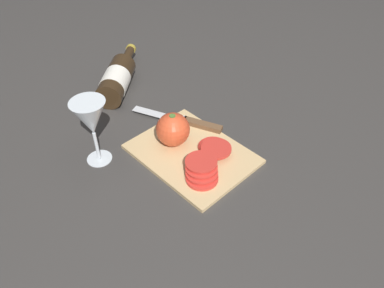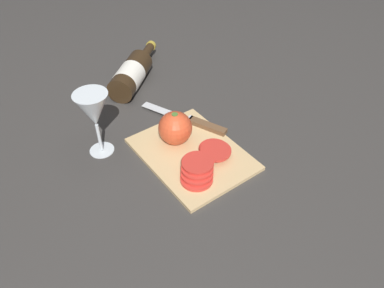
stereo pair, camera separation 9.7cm
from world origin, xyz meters
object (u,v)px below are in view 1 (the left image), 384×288
object	(u,v)px
tomato_slice_stack_far	(215,148)
wine_bottle	(117,79)
knife	(193,123)
whole_tomato	(173,129)
wine_glass	(91,120)
tomato_slice_stack_near	(202,170)

from	to	relation	value
tomato_slice_stack_far	wine_bottle	bearing A→B (deg)	-179.74
wine_bottle	knife	distance (m)	0.31
wine_bottle	whole_tomato	xyz separation A→B (m)	(0.33, -0.05, 0.01)
wine_glass	wine_bottle	bearing A→B (deg)	135.54
wine_bottle	whole_tomato	bearing A→B (deg)	-9.09
wine_bottle	tomato_slice_stack_near	world-z (taller)	wine_bottle
wine_glass	tomato_slice_stack_far	distance (m)	0.32
tomato_slice_stack_near	tomato_slice_stack_far	size ratio (longest dim) A/B	1.05
wine_glass	whole_tomato	bearing A→B (deg)	61.46
tomato_slice_stack_near	knife	bearing A→B (deg)	141.61
wine_bottle	tomato_slice_stack_near	xyz separation A→B (m)	(0.47, -0.08, -0.02)
wine_glass	tomato_slice_stack_far	bearing A→B (deg)	49.45
whole_tomato	tomato_slice_stack_far	world-z (taller)	whole_tomato
whole_tomato	knife	xyz separation A→B (m)	(-0.02, 0.09, -0.04)
wine_glass	tomato_slice_stack_far	size ratio (longest dim) A/B	1.81
tomato_slice_stack_near	tomato_slice_stack_far	xyz separation A→B (m)	(-0.04, 0.09, -0.00)
wine_bottle	wine_glass	distance (m)	0.34
wine_glass	whole_tomato	world-z (taller)	wine_glass
whole_tomato	tomato_slice_stack_near	bearing A→B (deg)	-12.45
whole_tomato	tomato_slice_stack_near	world-z (taller)	whole_tomato
wine_bottle	wine_glass	size ratio (longest dim) A/B	1.55
wine_glass	tomato_slice_stack_near	size ratio (longest dim) A/B	1.72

